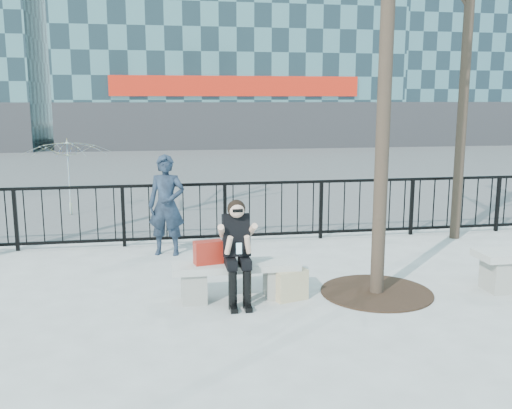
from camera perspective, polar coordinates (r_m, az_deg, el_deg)
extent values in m
plane|color=gray|center=(7.59, -2.00, -9.38)|extent=(120.00, 120.00, 0.00)
cube|color=#474747|center=(22.25, -7.14, 3.81)|extent=(60.00, 23.00, 0.01)
cube|color=black|center=(10.23, -4.27, 2.05)|extent=(14.00, 0.05, 0.05)
cube|color=black|center=(10.42, -4.19, -3.18)|extent=(14.00, 0.05, 0.05)
cube|color=#2D2D30|center=(29.33, -1.89, 7.85)|extent=(18.00, 0.08, 2.40)
cube|color=#B01A0B|center=(29.25, -1.90, 11.76)|extent=(12.60, 0.12, 1.00)
cylinder|color=black|center=(7.62, 13.07, 19.06)|extent=(0.18, 0.18, 7.50)
cylinder|color=black|center=(11.13, 20.33, 14.62)|extent=(0.18, 0.18, 7.00)
cylinder|color=black|center=(7.96, 11.95, -8.57)|extent=(1.50, 1.50, 0.02)
cube|color=slate|center=(7.48, -6.23, -8.13)|extent=(0.32, 0.38, 0.40)
cube|color=slate|center=(7.62, 2.13, -7.73)|extent=(0.32, 0.38, 0.40)
cube|color=gray|center=(7.45, -2.02, -6.17)|extent=(1.65, 0.46, 0.09)
cube|color=slate|center=(8.51, 23.14, -6.46)|extent=(0.36, 0.42, 0.44)
cube|color=maroon|center=(7.38, -4.80, -4.79)|extent=(0.39, 0.24, 0.30)
cube|color=beige|center=(7.49, 3.60, -8.07)|extent=(0.45, 0.28, 0.40)
imported|color=black|center=(9.59, -8.93, -0.07)|extent=(0.69, 0.53, 1.68)
imported|color=gold|center=(13.33, -18.22, 2.60)|extent=(1.92, 1.96, 1.73)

